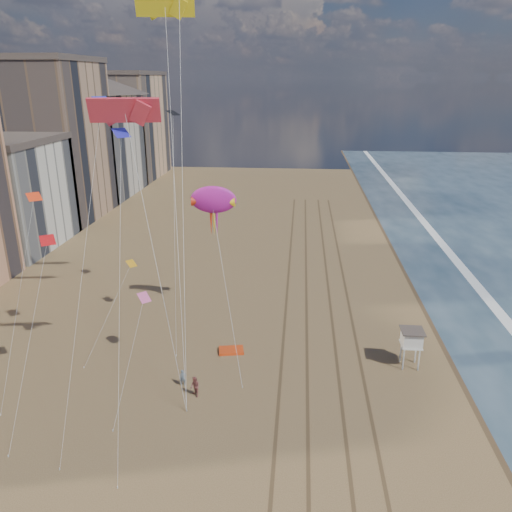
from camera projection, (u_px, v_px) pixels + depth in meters
The scene contains 11 objects.
wet_sand at pixel (451, 296), 61.31m from camera, with size 260.00×260.00×0.00m, color #42301E.
foam at pixel (487, 297), 60.96m from camera, with size 260.00×260.00×0.00m, color white.
tracks at pixel (319, 329), 53.33m from camera, with size 7.68×120.00×0.01m.
buildings at pixel (36, 150), 86.24m from camera, with size 34.72×131.35×29.00m.
lifeguard_stand at pixel (412, 339), 45.51m from camera, with size 2.06×2.06×3.73m.
grounded_kite at pixel (231, 350), 48.84m from camera, with size 2.38×1.52×0.27m, color #E53F13.
show_kite at pixel (213, 200), 52.09m from camera, with size 4.67×7.46×19.06m.
kite_flyer_a at pixel (183, 378), 43.28m from camera, with size 0.55×0.36×1.51m, color slate.
kite_flyer_b at pixel (195, 387), 41.76m from camera, with size 0.89×0.69×1.83m, color #94504B.
parafoils at pixel (159, 12), 38.65m from camera, with size 8.43×16.03×13.31m.
small_kites at pixel (107, 191), 42.44m from camera, with size 12.25×19.19×18.40m.
Camera 1 is at (0.09, -18.01, 25.32)m, focal length 35.00 mm.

